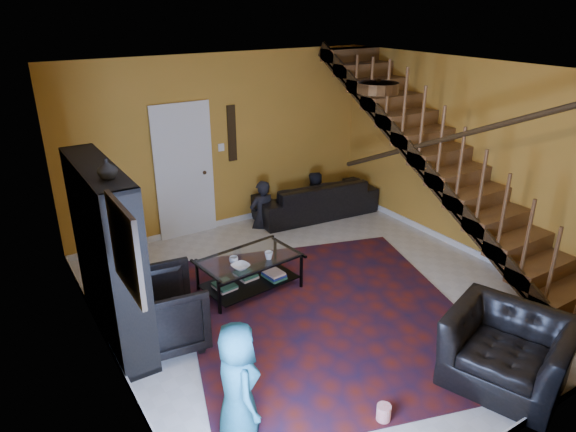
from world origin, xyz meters
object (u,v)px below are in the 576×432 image
(armchair_right, at_px, (507,351))
(armchair_left, at_px, (161,312))
(bookshelf, at_px, (109,258))
(coffee_table, at_px, (249,271))
(sofa, at_px, (315,198))

(armchair_right, bearing_deg, armchair_left, -151.76)
(bookshelf, relative_size, coffee_table, 1.53)
(armchair_left, bearing_deg, sofa, -51.55)
(armchair_left, height_order, coffee_table, armchair_left)
(bookshelf, height_order, armchair_right, bookshelf)
(sofa, distance_m, armchair_right, 4.64)
(armchair_right, height_order, coffee_table, armchair_right)
(armchair_left, relative_size, coffee_table, 0.69)
(armchair_left, bearing_deg, armchair_right, -124.97)
(bookshelf, bearing_deg, armchair_right, -43.53)
(bookshelf, xyz_separation_m, armchair_right, (3.00, -2.85, -0.60))
(armchair_right, bearing_deg, coffee_table, -175.63)
(armchair_left, distance_m, armchair_right, 3.56)
(bookshelf, height_order, armchair_left, bookshelf)
(sofa, height_order, armchair_left, armchair_left)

